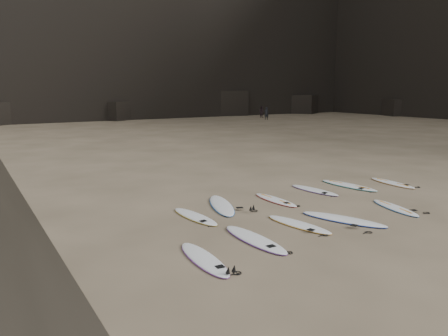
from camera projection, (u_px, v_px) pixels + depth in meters
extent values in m
plane|color=#897559|center=(310.00, 224.00, 13.20)|extent=(240.00, 240.00, 0.00)
cube|color=black|center=(114.00, 111.00, 54.92)|extent=(4.23, 4.46, 2.33)
cube|color=black|center=(225.00, 103.00, 64.30)|extent=(5.95, 5.19, 3.59)
cube|color=black|center=(302.00, 104.00, 69.29)|extent=(5.31, 5.56, 2.88)
cube|color=black|center=(399.00, 107.00, 63.31)|extent=(4.39, 4.01, 2.41)
ellipsoid|color=white|center=(204.00, 259.00, 10.41)|extent=(0.75, 2.45, 0.09)
ellipsoid|color=white|center=(255.00, 239.00, 11.75)|extent=(0.67, 2.66, 0.10)
ellipsoid|color=white|center=(299.00, 224.00, 13.03)|extent=(0.95, 2.43, 0.09)
ellipsoid|color=white|center=(343.00, 219.00, 13.52)|extent=(1.65, 2.77, 0.10)
ellipsoid|color=white|center=(395.00, 208.00, 14.84)|extent=(1.08, 2.31, 0.08)
ellipsoid|color=white|center=(195.00, 216.00, 13.83)|extent=(0.76, 2.38, 0.08)
ellipsoid|color=white|center=(222.00, 205.00, 15.13)|extent=(1.59, 2.85, 0.10)
ellipsoid|color=white|center=(276.00, 200.00, 15.87)|extent=(0.56, 2.28, 0.08)
ellipsoid|color=white|center=(314.00, 190.00, 17.38)|extent=(0.82, 2.40, 0.08)
ellipsoid|color=white|center=(349.00, 185.00, 18.20)|extent=(0.95, 2.76, 0.10)
ellipsoid|color=white|center=(392.00, 183.00, 18.68)|extent=(0.81, 2.42, 0.09)
imported|color=black|center=(266.00, 113.00, 55.78)|extent=(0.66, 0.53, 1.58)
imported|color=black|center=(262.00, 112.00, 59.21)|extent=(0.72, 0.85, 1.55)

